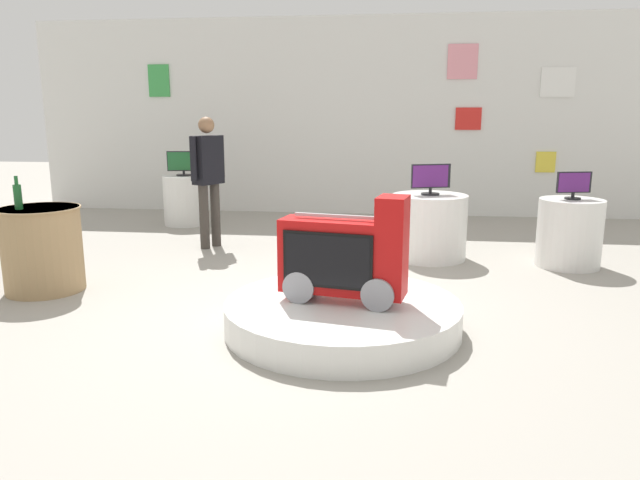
% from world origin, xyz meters
% --- Properties ---
extents(ground_plane, '(30.00, 30.00, 0.00)m').
position_xyz_m(ground_plane, '(0.00, 0.00, 0.00)').
color(ground_plane, '#9E998E').
extents(back_wall_display, '(10.92, 0.13, 3.25)m').
position_xyz_m(back_wall_display, '(0.01, 5.25, 1.63)').
color(back_wall_display, silver).
rests_on(back_wall_display, ground).
extents(main_display_pedestal, '(1.86, 1.86, 0.23)m').
position_xyz_m(main_display_pedestal, '(0.37, -0.37, 0.12)').
color(main_display_pedestal, silver).
rests_on(main_display_pedestal, ground).
extents(novelty_firetruck_tv, '(1.01, 0.50, 0.85)m').
position_xyz_m(novelty_firetruck_tv, '(0.38, -0.38, 0.57)').
color(novelty_firetruck_tv, gray).
rests_on(novelty_firetruck_tv, main_display_pedestal).
extents(display_pedestal_left_rear, '(0.69, 0.69, 0.76)m').
position_xyz_m(display_pedestal_left_rear, '(2.70, 1.93, 0.38)').
color(display_pedestal_left_rear, silver).
rests_on(display_pedestal_left_rear, ground).
extents(tv_on_left_rear, '(0.38, 0.17, 0.30)m').
position_xyz_m(tv_on_left_rear, '(2.70, 1.93, 0.92)').
color(tv_on_left_rear, black).
rests_on(tv_on_left_rear, display_pedestal_left_rear).
extents(display_pedestal_center_rear, '(0.88, 0.88, 0.76)m').
position_xyz_m(display_pedestal_center_rear, '(1.17, 2.12, 0.38)').
color(display_pedestal_center_rear, silver).
rests_on(display_pedestal_center_rear, ground).
extents(tv_on_center_rear, '(0.46, 0.21, 0.36)m').
position_xyz_m(tv_on_center_rear, '(1.17, 2.11, 0.95)').
color(tv_on_center_rear, black).
rests_on(tv_on_center_rear, display_pedestal_center_rear).
extents(display_pedestal_right_rear, '(0.65, 0.65, 0.76)m').
position_xyz_m(display_pedestal_right_rear, '(-2.44, 3.86, 0.38)').
color(display_pedestal_right_rear, silver).
rests_on(display_pedestal_right_rear, ground).
extents(tv_on_right_rear, '(0.49, 0.23, 0.37)m').
position_xyz_m(tv_on_right_rear, '(-2.44, 3.85, 0.95)').
color(tv_on_right_rear, black).
rests_on(tv_on_right_rear, display_pedestal_right_rear).
extents(side_table_round, '(0.75, 0.75, 0.81)m').
position_xyz_m(side_table_round, '(-2.58, 0.33, 0.41)').
color(side_table_round, '#9E7F56').
rests_on(side_table_round, ground).
extents(bottle_on_side_table, '(0.07, 0.07, 0.31)m').
position_xyz_m(bottle_on_side_table, '(-2.69, 0.21, 0.94)').
color(bottle_on_side_table, '#195926').
rests_on(bottle_on_side_table, side_table_round).
extents(shopper_browsing_near_truck, '(0.35, 0.51, 1.64)m').
position_xyz_m(shopper_browsing_near_truck, '(-1.57, 2.37, 0.96)').
color(shopper_browsing_near_truck, '#38332D').
rests_on(shopper_browsing_near_truck, ground).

